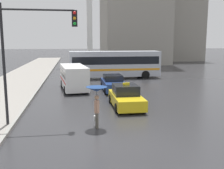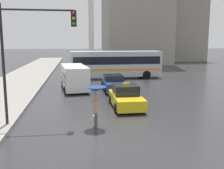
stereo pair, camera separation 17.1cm
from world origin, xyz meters
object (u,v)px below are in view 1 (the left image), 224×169
object	(u,v)px
taxi	(126,97)
traffic_light	(32,43)
ambulance_van	(74,76)
city_bus	(115,63)
pedestrian_with_umbrella	(97,94)
sedan_red	(113,83)

from	to	relation	value
taxi	traffic_light	world-z (taller)	traffic_light
ambulance_van	city_bus	world-z (taller)	city_bus
pedestrian_with_umbrella	traffic_light	distance (m)	4.12
sedan_red	pedestrian_with_umbrella	size ratio (longest dim) A/B	2.07
sedan_red	traffic_light	world-z (taller)	traffic_light
ambulance_van	city_bus	size ratio (longest dim) A/B	0.55
traffic_light	pedestrian_with_umbrella	bearing A→B (deg)	-14.59
city_bus	sedan_red	bearing A→B (deg)	168.81
taxi	city_bus	world-z (taller)	city_bus
city_bus	traffic_light	world-z (taller)	traffic_light
ambulance_van	traffic_light	size ratio (longest dim) A/B	0.95
taxi	traffic_light	bearing A→B (deg)	30.80
taxi	ambulance_van	world-z (taller)	ambulance_van
taxi	pedestrian_with_umbrella	bearing A→B (deg)	60.17
pedestrian_with_umbrella	traffic_light	xyz separation A→B (m)	(-3.14, 0.82, 2.54)
taxi	traffic_light	size ratio (longest dim) A/B	0.69
city_bus	traffic_light	distance (m)	18.90
pedestrian_with_umbrella	ambulance_van	bearing A→B (deg)	-0.61
pedestrian_with_umbrella	sedan_red	bearing A→B (deg)	-19.56
pedestrian_with_umbrella	city_bus	bearing A→B (deg)	-18.11
sedan_red	traffic_light	bearing A→B (deg)	59.07
taxi	city_bus	xyz separation A→B (m)	(1.50, 14.12, 1.12)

